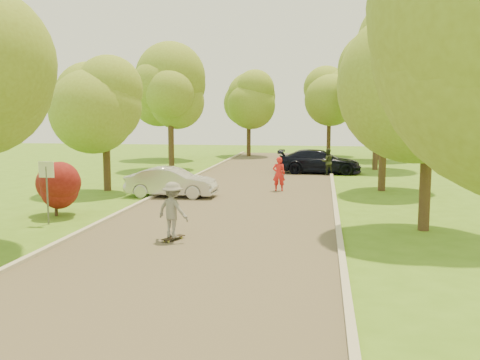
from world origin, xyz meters
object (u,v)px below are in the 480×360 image
Objects in this scene: longboard at (173,238)px; dark_sedan at (319,162)px; person_olive at (327,162)px; skateboarder at (173,210)px; street_sign at (47,179)px; silver_sedan at (171,182)px; person_striped at (279,174)px.

dark_sedan is at bearing -77.91° from longboard.
skateboarder is at bearing 61.86° from person_olive.
street_sign reaches higher than longboard.
street_sign is 5.22m from skateboarder.
longboard is at bearing 61.86° from person_olive.
longboard is at bearing -162.74° from silver_sedan.
skateboarder is (-4.19, -18.85, 0.19)m from dark_sedan.
person_striped is at bearing -60.69° from silver_sedan.
skateboarder is 18.62m from person_olive.
street_sign is 1.30× the size of skateboarder.
silver_sedan is 8.56m from longboard.
person_olive reaches higher than longboard.
street_sign reaches higher than person_olive.
street_sign is 18.98m from person_olive.
street_sign is 5.39m from longboard.
silver_sedan is 2.50× the size of person_olive.
person_olive is (4.69, 18.02, -0.12)m from skateboarder.
person_striped is (2.29, 10.74, -0.10)m from skateboarder.
silver_sedan is at bearing 69.06° from street_sign.
street_sign is at bearing 43.99° from person_striped.
skateboarder reaches higher than dark_sedan.
skateboarder reaches higher than silver_sedan.
dark_sedan is 0.97m from person_olive.
longboard is at bearing 167.80° from dark_sedan.
dark_sedan is 19.32m from longboard.
person_striped is at bearing 58.18° from person_olive.
street_sign is 1.32× the size of person_olive.
person_olive is at bearing -79.96° from skateboarder.
person_olive is (0.50, -0.83, 0.07)m from dark_sedan.
silver_sedan is 5.34m from person_striped.
person_olive is at bearing 59.59° from street_sign.
longboard is at bearing 70.38° from person_striped.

